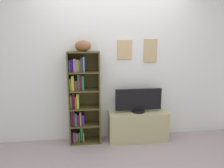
# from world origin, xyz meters

# --- Properties ---
(back_wall) EXTENTS (4.80, 0.08, 2.33)m
(back_wall) POSITION_xyz_m (0.00, 1.13, 1.17)
(back_wall) COLOR silver
(back_wall) RESTS_ON ground
(bookshelf) EXTENTS (0.50, 0.27, 1.49)m
(bookshelf) POSITION_xyz_m (-0.54, 0.99, 0.74)
(bookshelf) COLOR #493E1E
(bookshelf) RESTS_ON ground
(football) EXTENTS (0.32, 0.28, 0.16)m
(football) POSITION_xyz_m (-0.48, 0.96, 1.58)
(football) COLOR brown
(football) RESTS_ON bookshelf
(tv_stand) EXTENTS (0.98, 0.36, 0.49)m
(tv_stand) POSITION_xyz_m (0.40, 0.92, 0.25)
(tv_stand) COLOR tan
(tv_stand) RESTS_ON ground
(television) EXTENTS (0.77, 0.22, 0.39)m
(television) POSITION_xyz_m (0.40, 0.92, 0.69)
(television) COLOR black
(television) RESTS_ON tv_stand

